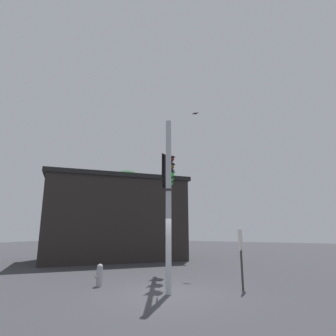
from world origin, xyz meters
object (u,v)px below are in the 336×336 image
traffic_light_nearest_pole (168,167)px  bird_flying (195,113)px  traffic_light_mid_outer (168,177)px  traffic_light_mid_inner (168,172)px  historical_marker (241,249)px  street_name_sign (168,191)px  fire_hydrant (100,275)px

traffic_light_nearest_pole → bird_flying: bird_flying is taller
traffic_light_mid_outer → bird_flying: size_ratio=3.06×
traffic_light_mid_inner → historical_marker: size_ratio=0.62×
traffic_light_nearest_pole → bird_flying: (-3.68, 0.04, 4.07)m
traffic_light_mid_inner → bird_flying: size_ratio=3.06×
traffic_light_nearest_pole → bird_flying: 5.48m
street_name_sign → fire_hydrant: street_name_sign is taller
traffic_light_mid_inner → traffic_light_mid_outer: size_ratio=1.00×
historical_marker → street_name_sign: bearing=-54.7°
traffic_light_nearest_pole → traffic_light_mid_outer: (-2.25, -1.11, 0.00)m
bird_flying → fire_hydrant: 10.43m
bird_flying → historical_marker: bird_flying is taller
traffic_light_mid_outer → historical_marker: 5.92m
historical_marker → traffic_light_nearest_pole: bearing=-91.9°
street_name_sign → traffic_light_mid_outer: bearing=-154.1°
bird_flying → traffic_light_mid_outer: bearing=-38.7°
traffic_light_nearest_pole → historical_marker: traffic_light_nearest_pole is taller
traffic_light_mid_outer → fire_hydrant: size_ratio=1.59×
traffic_light_nearest_pole → historical_marker: size_ratio=0.62×
bird_flying → historical_marker: 8.98m
traffic_light_nearest_pole → fire_hydrant: bearing=-46.7°
traffic_light_nearest_pole → street_name_sign: bearing=25.6°
street_name_sign → bird_flying: bearing=-171.8°
traffic_light_mid_inner → fire_hydrant: (3.05, -1.48, -4.49)m
fire_hydrant → traffic_light_mid_inner: bearing=154.0°
bird_flying → fire_hydrant: bearing=-20.3°
street_name_sign → bird_flying: 7.67m
traffic_light_mid_inner → fire_hydrant: size_ratio=1.59×
street_name_sign → historical_marker: (-1.59, 2.24, -2.13)m
traffic_light_nearest_pole → historical_marker: 4.64m
traffic_light_mid_inner → historical_marker: (1.23, 3.61, -3.50)m
traffic_light_nearest_pole → fire_hydrant: size_ratio=1.59×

